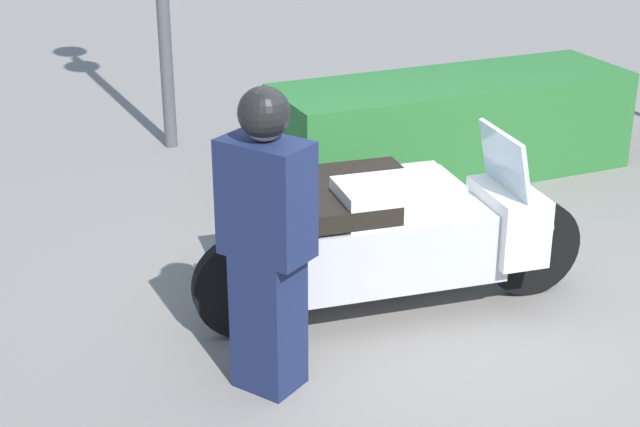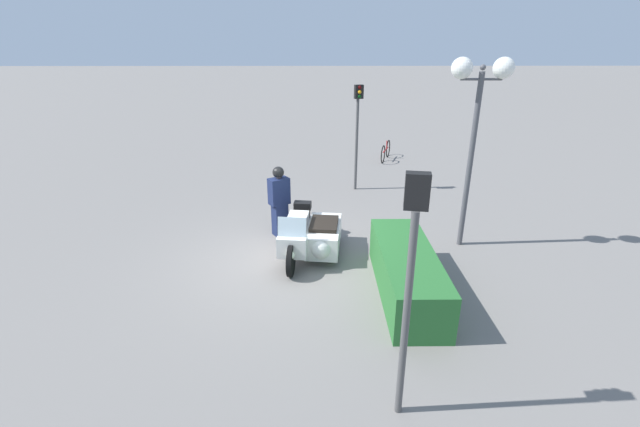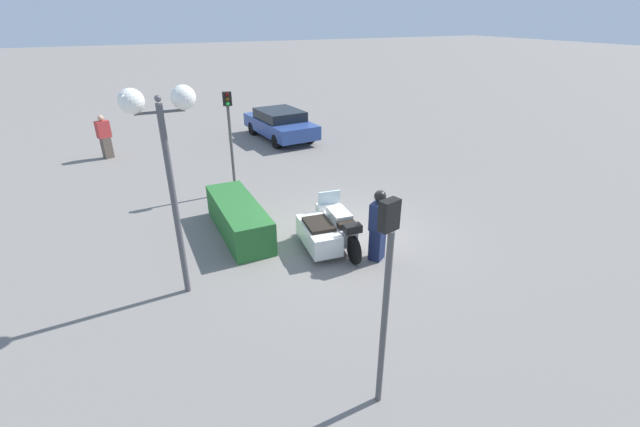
{
  "view_description": "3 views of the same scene",
  "coord_description": "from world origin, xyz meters",
  "views": [
    {
      "loc": [
        -2.94,
        -4.68,
        3.04
      ],
      "look_at": [
        -0.64,
        0.68,
        0.58
      ],
      "focal_mm": 55.0,
      "sensor_mm": 36.0,
      "label": 1
    },
    {
      "loc": [
        8.28,
        0.66,
        4.43
      ],
      "look_at": [
        -0.27,
        0.75,
        0.98
      ],
      "focal_mm": 24.0,
      "sensor_mm": 36.0,
      "label": 2
    },
    {
      "loc": [
        -8.63,
        4.7,
        5.28
      ],
      "look_at": [
        -0.2,
        0.72,
        0.88
      ],
      "focal_mm": 24.0,
      "sensor_mm": 36.0,
      "label": 3
    }
  ],
  "objects": [
    {
      "name": "ground_plane",
      "position": [
        0.0,
        0.0,
        0.0
      ],
      "size": [
        160.0,
        160.0,
        0.0
      ],
      "primitive_type": "plane",
      "color": "slate"
    },
    {
      "name": "police_motorcycle",
      "position": [
        -0.25,
        0.57,
        0.47
      ],
      "size": [
        2.58,
        1.41,
        1.16
      ],
      "rotation": [
        0.0,
        0.0,
        -0.11
      ],
      "color": "black",
      "rests_on": "ground"
    },
    {
      "name": "officer_rider",
      "position": [
        -1.33,
        -0.21,
        0.91
      ],
      "size": [
        0.49,
        0.55,
        1.73
      ],
      "rotation": [
        0.0,
        0.0,
        -2.57
      ],
      "color": "#192347",
      "rests_on": "ground"
    },
    {
      "name": "hedge_bush_curbside",
      "position": [
        1.32,
        2.35,
        0.43
      ],
      "size": [
        3.12,
        0.98,
        0.86
      ],
      "primitive_type": "cube",
      "color": "#28662D",
      "rests_on": "ground"
    },
    {
      "name": "twin_lamp_post",
      "position": [
        -0.75,
        4.04,
        3.43
      ],
      "size": [
        0.43,
        1.28,
        4.15
      ],
      "color": "#4C4C51",
      "rests_on": "ground"
    },
    {
      "name": "traffic_light_near",
      "position": [
        4.09,
        1.72,
        2.11
      ],
      "size": [
        0.22,
        0.28,
        3.18
      ],
      "rotation": [
        0.0,
        0.0,
        2.96
      ],
      "color": "#4C4C4C",
      "rests_on": "ground"
    },
    {
      "name": "traffic_light_far",
      "position": [
        -4.79,
        1.94,
        2.15
      ],
      "size": [
        0.22,
        0.29,
        3.25
      ],
      "rotation": [
        0.0,
        0.0,
        0.24
      ],
      "color": "#4C4C4C",
      "rests_on": "ground"
    },
    {
      "name": "parked_car_background",
      "position": [
        9.58,
        -1.88,
        0.7
      ],
      "size": [
        4.37,
        2.25,
        1.31
      ],
      "rotation": [
        0.0,
        0.0,
        0.1
      ],
      "color": "#2D478C",
      "rests_on": "ground"
    },
    {
      "name": "pedestrian_bystander",
      "position": [
        9.83,
        5.34,
        0.85
      ],
      "size": [
        0.46,
        0.56,
        1.7
      ],
      "rotation": [
        0.0,
        0.0,
        0.42
      ],
      "color": "brown",
      "rests_on": "ground"
    }
  ]
}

